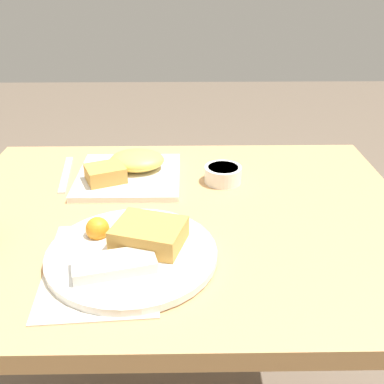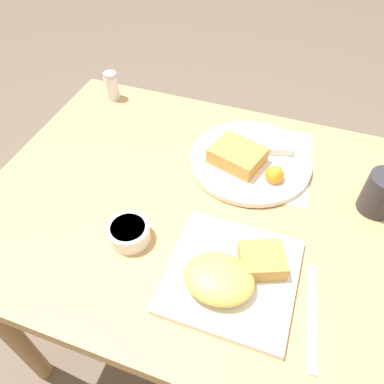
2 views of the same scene
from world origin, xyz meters
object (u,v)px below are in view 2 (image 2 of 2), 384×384
plate_square_near (231,274)px  butter_knife (312,315)px  plate_oval_far (250,158)px  coffee_mug (381,193)px  salt_shaker (112,87)px  sauce_ramekin (129,232)px

plate_square_near → butter_knife: bearing=-7.1°
plate_oval_far → coffee_mug: bearing=-9.0°
plate_square_near → salt_shaker: size_ratio=2.95×
plate_oval_far → butter_knife: plate_oval_far is taller
coffee_mug → plate_square_near: bearing=-132.1°
plate_square_near → coffee_mug: size_ratio=2.49×
plate_square_near → plate_oval_far: size_ratio=0.81×
plate_oval_far → salt_shaker: 0.48m
butter_knife → coffee_mug: size_ratio=2.10×
salt_shaker → butter_knife: 0.82m
butter_knife → plate_square_near: bearing=75.3°
plate_oval_far → sauce_ramekin: 0.35m
sauce_ramekin → coffee_mug: size_ratio=0.90×
plate_square_near → coffee_mug: coffee_mug is taller
salt_shaker → butter_knife: size_ratio=0.40×
plate_oval_far → butter_knife: size_ratio=1.47×
plate_square_near → salt_shaker: 0.69m
plate_square_near → sauce_ramekin: bearing=173.7°
salt_shaker → sauce_ramekin: bearing=-58.9°
plate_square_near → sauce_ramekin: plate_square_near is taller
plate_square_near → butter_knife: (0.16, -0.02, -0.02)m
butter_knife → plate_oval_far: bearing=22.4°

